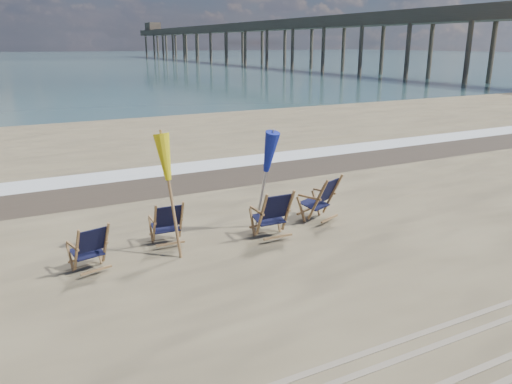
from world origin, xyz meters
The scene contains 11 objects.
ocean centered at (0.00, 128.00, 0.00)m, with size 400.00×400.00×0.00m, color #3A5C61.
surf_foam centered at (0.00, 8.30, 0.00)m, with size 200.00×1.40×0.01m, color silver.
wet_sand_strip centered at (0.00, 6.80, 0.00)m, with size 200.00×2.60×0.00m, color #42362A.
tire_tracks centered at (0.00, -2.80, 0.01)m, with size 80.00×1.30×0.01m, color gray, non-canonical shape.
beach_chair_0 centered at (-3.11, 1.88, 0.46)m, with size 0.59×0.66×0.92m, color black, non-canonical shape.
beach_chair_1 centered at (-1.57, 2.35, 0.47)m, with size 0.60×0.68×0.94m, color black, non-canonical shape.
beach_chair_2 centered at (0.47, 1.69, 0.53)m, with size 0.68×0.77×1.07m, color black, non-canonical shape.
beach_chair_3 centered at (1.94, 2.22, 0.54)m, with size 0.69×0.77×1.07m, color black, non-canonical shape.
umbrella_yellow centered at (-1.86, 1.96, 1.75)m, with size 0.30×0.30×2.29m.
umbrella_blue centered at (0.24, 2.33, 1.64)m, with size 0.30×0.30×2.17m.
fishing_pier centered at (38.00, 74.00, 4.65)m, with size 4.40×140.00×9.30m, color brown, non-canonical shape.
Camera 1 is at (-4.51, -6.45, 3.82)m, focal length 35.00 mm.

